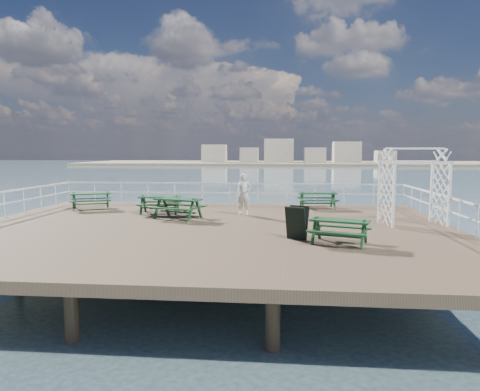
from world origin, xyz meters
name	(u,v)px	position (x,y,z in m)	size (l,w,h in m)	color
ground	(208,230)	(0.00, 0.00, -0.15)	(18.00, 14.00, 0.30)	brown
sea_backdrop	(309,160)	(12.54, 134.07, -0.51)	(300.00, 300.00, 9.20)	#3D5B68
railing	(216,195)	(-0.07, 2.57, 0.87)	(17.77, 13.76, 1.10)	silver
picnic_table_a	(91,197)	(-6.31, 4.06, 0.56)	(2.24, 2.05, 0.88)	#153C1D
picnic_table_b	(160,201)	(-2.66, 3.02, 0.56)	(1.93, 1.62, 0.87)	#153C1D
picnic_table_c	(317,197)	(4.43, 5.35, 0.56)	(1.91, 1.59, 0.87)	#153C1D
picnic_table_d	(178,204)	(-1.53, 1.72, 0.59)	(2.30, 2.07, 0.93)	#153C1D
picnic_table_e	(340,226)	(4.42, -2.57, 0.53)	(2.04, 1.84, 0.82)	#153C1D
trellis_arbor	(414,191)	(7.60, 1.07, 1.28)	(2.52, 1.69, 2.88)	silver
sandwich_board	(297,223)	(3.18, -2.05, 0.52)	(0.78, 0.70, 1.06)	black
person	(244,194)	(1.08, 2.93, 0.90)	(0.65, 0.43, 1.79)	silver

